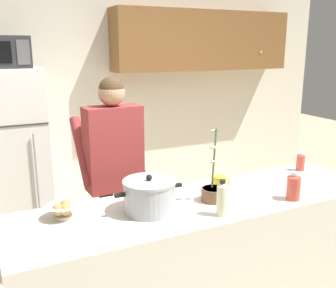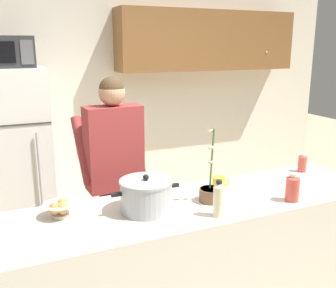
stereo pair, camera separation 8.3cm
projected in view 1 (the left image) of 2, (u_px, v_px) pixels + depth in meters
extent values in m
cube|color=silver|center=(101.00, 99.00, 4.40)|extent=(6.00, 0.12, 2.60)
cube|color=brown|center=(203.00, 41.00, 4.54)|extent=(2.21, 0.34, 0.68)
sphere|color=gold|center=(261.00, 52.00, 4.73)|extent=(0.03, 0.03, 0.03)
cube|color=silver|center=(204.00, 264.00, 2.60)|extent=(2.46, 0.68, 0.92)
cube|color=white|center=(12.00, 158.00, 3.68)|extent=(0.64, 0.64, 1.69)
cube|color=#333333|center=(11.00, 126.00, 3.31)|extent=(0.63, 0.01, 0.01)
cylinder|color=#B2B2B7|center=(37.00, 175.00, 3.47)|extent=(0.02, 0.02, 0.76)
cube|color=#2D2D30|center=(1.00, 52.00, 3.42)|extent=(0.48, 0.36, 0.28)
cube|color=#59595B|center=(23.00, 52.00, 3.33)|extent=(0.11, 0.01, 0.21)
cylinder|color=black|center=(125.00, 234.00, 3.13)|extent=(0.11, 0.11, 0.81)
cylinder|color=black|center=(108.00, 238.00, 3.06)|extent=(0.11, 0.11, 0.81)
cube|color=#993333|center=(114.00, 148.00, 2.92)|extent=(0.43, 0.22, 0.64)
sphere|color=tan|center=(112.00, 93.00, 2.81)|extent=(0.20, 0.20, 0.20)
sphere|color=#4C3823|center=(111.00, 89.00, 2.81)|extent=(0.19, 0.19, 0.19)
cylinder|color=#993333|center=(133.00, 144.00, 3.12)|extent=(0.10, 0.38, 0.49)
cylinder|color=#993333|center=(82.00, 151.00, 2.93)|extent=(0.10, 0.38, 0.49)
cylinder|color=#ADAFB5|center=(149.00, 197.00, 2.31)|extent=(0.31, 0.31, 0.18)
cylinder|color=#ADAFB5|center=(149.00, 182.00, 2.28)|extent=(0.32, 0.32, 0.02)
sphere|color=black|center=(149.00, 178.00, 2.28)|extent=(0.04, 0.04, 0.04)
cube|color=black|center=(120.00, 195.00, 2.22)|extent=(0.06, 0.02, 0.02)
cube|color=black|center=(177.00, 185.00, 2.37)|extent=(0.06, 0.02, 0.02)
cylinder|color=yellow|center=(220.00, 183.00, 2.67)|extent=(0.09, 0.09, 0.10)
torus|color=yellow|center=(227.00, 182.00, 2.69)|extent=(0.06, 0.01, 0.06)
cylinder|color=beige|center=(63.00, 216.00, 2.23)|extent=(0.11, 0.11, 0.02)
cone|color=beige|center=(63.00, 210.00, 2.22)|extent=(0.19, 0.19, 0.06)
sphere|color=tan|center=(58.00, 210.00, 2.19)|extent=(0.07, 0.07, 0.07)
sphere|color=tan|center=(66.00, 205.00, 2.25)|extent=(0.07, 0.07, 0.07)
sphere|color=tan|center=(65.00, 209.00, 2.19)|extent=(0.07, 0.07, 0.07)
cylinder|color=#D84C3F|center=(300.00, 163.00, 3.07)|extent=(0.06, 0.06, 0.12)
cone|color=#D84C3F|center=(301.00, 154.00, 3.06)|extent=(0.06, 0.06, 0.02)
cylinder|color=white|center=(301.00, 154.00, 3.05)|extent=(0.04, 0.04, 0.02)
cylinder|color=beige|center=(222.00, 201.00, 2.25)|extent=(0.06, 0.06, 0.18)
cone|color=beige|center=(223.00, 184.00, 2.22)|extent=(0.06, 0.06, 0.03)
cylinder|color=#262626|center=(223.00, 181.00, 2.22)|extent=(0.03, 0.03, 0.02)
cylinder|color=#D84C3F|center=(293.00, 188.00, 2.49)|extent=(0.09, 0.09, 0.15)
cone|color=#D84C3F|center=(295.00, 175.00, 2.47)|extent=(0.09, 0.09, 0.02)
cylinder|color=white|center=(295.00, 174.00, 2.46)|extent=(0.05, 0.05, 0.02)
cylinder|color=brown|center=(213.00, 194.00, 2.48)|extent=(0.15, 0.15, 0.09)
cylinder|color=#38281E|center=(213.00, 189.00, 2.47)|extent=(0.14, 0.14, 0.01)
cylinder|color=#4C7238|center=(214.00, 159.00, 2.42)|extent=(0.01, 0.04, 0.39)
ellipsoid|color=beige|center=(213.00, 162.00, 2.42)|extent=(0.04, 0.03, 0.02)
ellipsoid|color=beige|center=(213.00, 147.00, 2.38)|extent=(0.04, 0.03, 0.02)
ellipsoid|color=beige|center=(214.00, 131.00, 2.38)|extent=(0.04, 0.03, 0.02)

